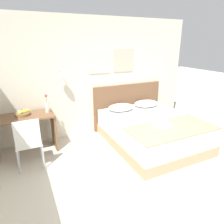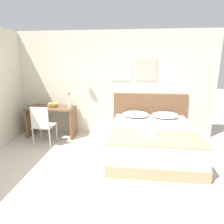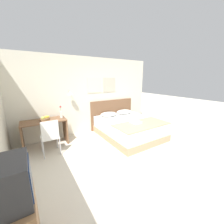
% 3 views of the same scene
% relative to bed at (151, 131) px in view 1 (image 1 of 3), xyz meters
% --- Properties ---
extents(ground_plane, '(24.00, 24.00, 0.00)m').
position_rel_bed_xyz_m(ground_plane, '(-1.10, -1.52, -0.29)').
color(ground_plane, beige).
extents(wall_back, '(5.38, 0.31, 2.65)m').
position_rel_bed_xyz_m(wall_back, '(-1.10, 1.12, 1.04)').
color(wall_back, beige).
rests_on(wall_back, ground_plane).
extents(bed, '(1.73, 2.07, 0.58)m').
position_rel_bed_xyz_m(bed, '(0.00, 0.00, 0.00)').
color(bed, tan).
rests_on(bed, ground_plane).
extents(headboard, '(1.85, 0.06, 1.12)m').
position_rel_bed_xyz_m(headboard, '(0.00, 1.06, 0.27)').
color(headboard, brown).
rests_on(headboard, ground_plane).
extents(pillow_left, '(0.63, 0.47, 0.14)m').
position_rel_bed_xyz_m(pillow_left, '(-0.36, 0.75, 0.37)').
color(pillow_left, white).
rests_on(pillow_left, bed).
extents(pillow_right, '(0.63, 0.47, 0.14)m').
position_rel_bed_xyz_m(pillow_right, '(0.36, 0.75, 0.37)').
color(pillow_right, white).
rests_on(pillow_right, bed).
extents(throw_blanket, '(1.68, 0.83, 0.02)m').
position_rel_bed_xyz_m(throw_blanket, '(0.00, -0.60, 0.31)').
color(throw_blanket, tan).
rests_on(throw_blanket, bed).
extents(folded_towel_near_foot, '(0.26, 0.27, 0.06)m').
position_rel_bed_xyz_m(folded_towel_near_foot, '(-0.11, -0.46, 0.35)').
color(folded_towel_near_foot, white).
rests_on(folded_towel_near_foot, throw_blanket).
extents(desk, '(1.19, 0.57, 0.78)m').
position_rel_bed_xyz_m(desk, '(-2.51, 0.76, 0.25)').
color(desk, brown).
rests_on(desk, ground_plane).
extents(desk_chair, '(0.43, 0.43, 0.95)m').
position_rel_bed_xyz_m(desk_chair, '(-2.46, 0.10, 0.27)').
color(desk_chair, white).
rests_on(desk_chair, ground_plane).
extents(fruit_bowl, '(0.30, 0.27, 0.13)m').
position_rel_bed_xyz_m(fruit_bowl, '(-2.48, 0.78, 0.53)').
color(fruit_bowl, brown).
rests_on(fruit_bowl, desk).
extents(flower_vase, '(0.08, 0.08, 0.37)m').
position_rel_bed_xyz_m(flower_vase, '(-2.02, 0.77, 0.62)').
color(flower_vase, silver).
rests_on(flower_vase, desk).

